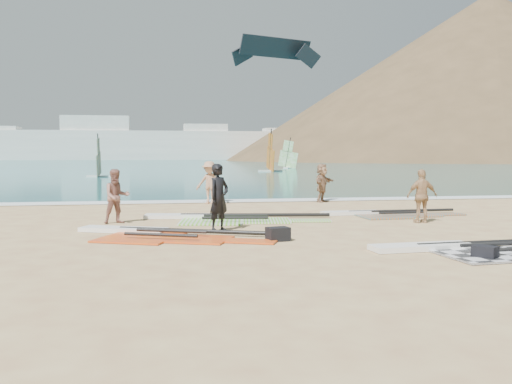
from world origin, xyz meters
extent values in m
plane|color=#D1B77A|center=(0.00, 0.00, 0.00)|extent=(300.00, 300.00, 0.00)
cube|color=#0E5C62|center=(0.00, 132.00, 0.00)|extent=(300.00, 240.00, 0.06)
cube|color=white|center=(0.00, 12.30, 0.00)|extent=(300.00, 1.20, 0.04)
cube|color=white|center=(-20.00, 150.00, 4.03)|extent=(160.00, 8.00, 8.00)
cube|color=white|center=(-45.00, 150.00, 4.53)|extent=(10.00, 7.00, 9.00)
cube|color=white|center=(-20.00, 150.00, 6.03)|extent=(18.00, 7.00, 12.00)
cube|color=white|center=(10.00, 150.00, 5.03)|extent=(12.00, 7.00, 10.00)
cube|color=white|center=(35.00, 150.00, 4.53)|extent=(16.00, 7.00, 9.00)
cube|color=white|center=(55.00, 150.00, 5.53)|extent=(10.00, 7.00, 11.00)
cone|color=brown|center=(85.00, 130.00, 0.00)|extent=(143.00, 143.00, 45.00)
cube|color=#29292C|center=(2.98, -1.34, 0.02)|extent=(1.87, 2.05, 0.04)
cylinder|color=black|center=(4.16, -0.39, 0.10)|extent=(4.42, 0.44, 0.11)
cylinder|color=black|center=(3.62, -0.96, 0.16)|extent=(1.83, 0.21, 0.08)
cube|color=white|center=(2.05, -0.55, 0.06)|extent=(2.35, 0.80, 0.12)
cube|color=#6BD322|center=(-2.01, 5.35, 0.02)|extent=(2.20, 2.37, 0.04)
cube|color=#6BD322|center=(-0.35, 5.09, 0.02)|extent=(1.67, 1.58, 0.04)
cube|color=#6BD322|center=(1.01, 4.88, 0.02)|extent=(1.35, 0.82, 0.04)
cylinder|color=black|center=(-0.51, 6.08, 0.10)|extent=(4.82, 0.85, 0.12)
cylinder|color=black|center=(-1.23, 5.60, 0.16)|extent=(2.00, 0.39, 0.08)
cylinder|color=black|center=(-1.34, 4.87, 0.16)|extent=(2.00, 0.39, 0.08)
cube|color=white|center=(-2.81, 6.43, 0.06)|extent=(2.61, 1.06, 0.12)
cube|color=#FF5B0A|center=(3.68, 5.72, 0.02)|extent=(1.60, 1.76, 0.04)
cube|color=#FF5B0A|center=(5.05, 5.76, 0.02)|extent=(1.23, 1.15, 0.04)
cube|color=#FF5B0A|center=(6.16, 5.80, 0.02)|extent=(1.04, 0.55, 0.04)
cylinder|color=black|center=(4.77, 6.52, 0.10)|extent=(3.93, 0.23, 0.09)
cylinder|color=black|center=(4.27, 6.04, 0.16)|extent=(1.63, 0.12, 0.07)
cylinder|color=black|center=(4.29, 5.44, 0.16)|extent=(1.63, 0.12, 0.07)
cube|color=white|center=(2.89, 6.46, 0.06)|extent=(2.07, 0.63, 0.12)
cube|color=red|center=(-4.09, 2.26, 0.02)|extent=(2.41, 2.52, 0.04)
cube|color=red|center=(-2.64, 1.63, 0.02)|extent=(1.78, 1.73, 0.04)
cube|color=red|center=(-1.46, 1.12, 0.02)|extent=(1.32, 1.01, 0.04)
cylinder|color=black|center=(-2.56, 2.56, 0.10)|extent=(4.22, 1.89, 0.11)
cylinder|color=black|center=(-3.32, 2.30, 0.16)|extent=(1.76, 0.81, 0.08)
cylinder|color=black|center=(-3.59, 1.66, 0.16)|extent=(1.76, 0.81, 0.08)
cube|color=white|center=(-4.56, 3.42, 0.06)|extent=(2.43, 1.53, 0.12)
cube|color=black|center=(-0.79, 1.25, 0.17)|extent=(0.60, 0.49, 0.33)
cube|color=black|center=(2.80, -1.79, 0.14)|extent=(0.53, 0.56, 0.27)
imported|color=black|center=(-2.01, 3.22, 0.92)|extent=(0.79, 0.77, 1.84)
imported|color=#986153|center=(-4.87, 5.41, 0.82)|extent=(0.95, 0.84, 1.64)
imported|color=tan|center=(-1.51, 11.50, 0.89)|extent=(1.32, 1.12, 1.78)
imported|color=tan|center=(4.26, 3.98, 0.82)|extent=(0.96, 0.40, 1.64)
imported|color=#9E7556|center=(3.34, 11.50, 0.83)|extent=(1.37, 1.50, 1.67)
cube|color=white|center=(-8.56, 38.13, 0.09)|extent=(2.09, 0.71, 0.12)
cube|color=orange|center=(-8.56, 38.13, 1.09)|extent=(0.20, 2.53, 2.25)
cube|color=orange|center=(-8.56, 38.13, 2.64)|extent=(0.14, 1.42, 1.56)
cylinder|color=black|center=(-8.56, 38.13, 1.95)|extent=(0.13, 0.71, 3.57)
cube|color=white|center=(8.65, 49.40, 0.11)|extent=(2.66, 0.96, 0.15)
cube|color=red|center=(8.65, 49.40, 1.38)|extent=(0.31, 3.19, 2.84)
cube|color=red|center=(8.65, 49.40, 3.33)|extent=(0.20, 1.80, 1.98)
cylinder|color=black|center=(8.65, 49.40, 2.46)|extent=(0.18, 0.91, 4.51)
cube|color=white|center=(13.42, 61.31, 0.10)|extent=(1.70, 2.30, 0.13)
cube|color=green|center=(13.42, 61.31, 1.20)|extent=(2.45, 1.43, 2.48)
cube|color=green|center=(13.42, 61.31, 2.91)|extent=(1.39, 0.83, 1.72)
cylinder|color=black|center=(13.42, 61.31, 2.15)|extent=(0.73, 0.47, 3.93)
cube|color=black|center=(7.29, 40.16, 11.80)|extent=(7.15, 3.30, 1.75)
cube|color=black|center=(4.36, 39.11, 11.10)|extent=(2.18, 1.52, 2.23)
cube|color=black|center=(10.22, 41.20, 11.10)|extent=(2.53, 1.10, 2.23)
camera|label=1|loc=(-3.66, -12.14, 2.15)|focal=40.00mm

